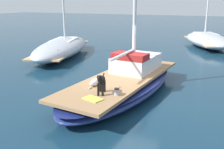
# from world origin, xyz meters

# --- Properties ---
(ground_plane) EXTENTS (120.00, 120.00, 0.00)m
(ground_plane) POSITION_xyz_m (0.00, 0.00, 0.00)
(ground_plane) COLOR #143347
(sailboat_main) EXTENTS (3.12, 7.42, 0.66)m
(sailboat_main) POSITION_xyz_m (0.00, 0.00, 0.34)
(sailboat_main) COLOR navy
(sailboat_main) RESTS_ON ground
(cabin_house) EXTENTS (1.58, 2.33, 0.84)m
(cabin_house) POSITION_xyz_m (0.10, 1.11, 1.01)
(cabin_house) COLOR silver
(cabin_house) RESTS_ON sailboat_main
(dog_white) EXTENTS (0.30, 0.95, 0.22)m
(dog_white) POSITION_xyz_m (-0.49, -1.28, 0.77)
(dog_white) COLOR silver
(dog_white) RESTS_ON sailboat_main
(dog_black) EXTENTS (0.38, 0.92, 0.70)m
(dog_black) POSITION_xyz_m (0.11, -2.02, 1.08)
(dog_black) COLOR black
(dog_black) RESTS_ON sailboat_main
(deck_winch) EXTENTS (0.16, 0.16, 0.21)m
(deck_winch) POSITION_xyz_m (0.56, -1.88, 0.76)
(deck_winch) COLOR #B7B7BC
(deck_winch) RESTS_ON sailboat_main
(coiled_rope) EXTENTS (0.32, 0.32, 0.04)m
(coiled_rope) POSITION_xyz_m (-0.65, -0.94, 0.68)
(coiled_rope) COLOR beige
(coiled_rope) RESTS_ON sailboat_main
(deck_towel) EXTENTS (0.64, 0.50, 0.03)m
(deck_towel) POSITION_xyz_m (0.08, -2.50, 0.68)
(deck_towel) COLOR #D8D14C
(deck_towel) RESTS_ON sailboat_main
(moored_boat_port_side) EXTENTS (4.73, 8.18, 6.15)m
(moored_boat_port_side) POSITION_xyz_m (-6.30, 4.90, 0.56)
(moored_boat_port_side) COLOR #B2B7C1
(moored_boat_port_side) RESTS_ON ground
(moored_boat_far_astern) EXTENTS (4.99, 6.86, 8.19)m
(moored_boat_far_astern) POSITION_xyz_m (1.90, 12.47, 0.57)
(moored_boat_far_astern) COLOR #B2B7C1
(moored_boat_far_astern) RESTS_ON ground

